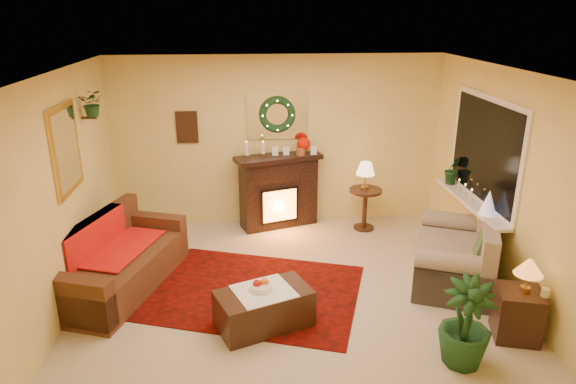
{
  "coord_description": "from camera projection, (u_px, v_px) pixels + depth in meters",
  "views": [
    {
      "loc": [
        -0.5,
        -5.4,
        3.22
      ],
      "look_at": [
        0.0,
        0.35,
        1.15
      ],
      "focal_mm": 32.0,
      "sensor_mm": 36.0,
      "label": 1
    }
  ],
  "objects": [
    {
      "name": "floor",
      "position": [
        291.0,
        291.0,
        6.19
      ],
      "size": [
        5.0,
        5.0,
        0.0
      ],
      "primitive_type": "plane",
      "color": "beige",
      "rests_on": "ground"
    },
    {
      "name": "ceiling",
      "position": [
        291.0,
        72.0,
        5.31
      ],
      "size": [
        5.0,
        5.0,
        0.0
      ],
      "primitive_type": "plane",
      "color": "white",
      "rests_on": "ground"
    },
    {
      "name": "wall_back",
      "position": [
        277.0,
        141.0,
        7.86
      ],
      "size": [
        5.0,
        5.0,
        0.0
      ],
      "primitive_type": "plane",
      "color": "#EFD88C",
      "rests_on": "ground"
    },
    {
      "name": "wall_front",
      "position": [
        320.0,
        295.0,
        3.64
      ],
      "size": [
        5.0,
        5.0,
        0.0
      ],
      "primitive_type": "plane",
      "color": "#EFD88C",
      "rests_on": "ground"
    },
    {
      "name": "wall_left",
      "position": [
        61.0,
        197.0,
        5.55
      ],
      "size": [
        4.5,
        4.5,
        0.0
      ],
      "primitive_type": "plane",
      "color": "#EFD88C",
      "rests_on": "ground"
    },
    {
      "name": "wall_right",
      "position": [
        505.0,
        184.0,
        5.96
      ],
      "size": [
        4.5,
        4.5,
        0.0
      ],
      "primitive_type": "plane",
      "color": "#EFD88C",
      "rests_on": "ground"
    },
    {
      "name": "area_rug",
      "position": [
        254.0,
        292.0,
        6.17
      ],
      "size": [
        2.9,
        2.51,
        0.01
      ],
      "primitive_type": "cube",
      "rotation": [
        0.0,
        0.0,
        -0.32
      ],
      "color": "#640D06",
      "rests_on": "floor"
    },
    {
      "name": "sofa",
      "position": [
        119.0,
        255.0,
        6.15
      ],
      "size": [
        1.45,
        2.13,
        0.84
      ],
      "primitive_type": "cube",
      "rotation": [
        0.0,
        0.0,
        -0.33
      ],
      "color": "brown",
      "rests_on": "floor"
    },
    {
      "name": "red_throw",
      "position": [
        116.0,
        247.0,
        6.3
      ],
      "size": [
        0.73,
        1.19,
        0.02
      ],
      "primitive_type": "cube",
      "color": "#C51002",
      "rests_on": "sofa"
    },
    {
      "name": "fireplace",
      "position": [
        279.0,
        192.0,
        7.92
      ],
      "size": [
        1.22,
        0.7,
        1.07
      ],
      "primitive_type": "cube",
      "rotation": [
        0.0,
        0.0,
        0.31
      ],
      "color": "black",
      "rests_on": "floor"
    },
    {
      "name": "poinsettia",
      "position": [
        304.0,
        144.0,
        7.7
      ],
      "size": [
        0.2,
        0.2,
        0.2
      ],
      "primitive_type": "sphere",
      "color": "#C41100",
      "rests_on": "fireplace"
    },
    {
      "name": "mantel_candle_a",
      "position": [
        247.0,
        149.0,
        7.6
      ],
      "size": [
        0.07,
        0.07,
        0.2
      ],
      "primitive_type": "cylinder",
      "color": "white",
      "rests_on": "fireplace"
    },
    {
      "name": "mantel_candle_b",
      "position": [
        263.0,
        148.0,
        7.64
      ],
      "size": [
        0.06,
        0.06,
        0.18
      ],
      "primitive_type": "cylinder",
      "color": "beige",
      "rests_on": "fireplace"
    },
    {
      "name": "mantel_mirror",
      "position": [
        277.0,
        116.0,
        7.71
      ],
      "size": [
        0.92,
        0.02,
        0.72
      ],
      "primitive_type": "cube",
      "color": "white",
      "rests_on": "wall_back"
    },
    {
      "name": "wreath",
      "position": [
        277.0,
        115.0,
        7.66
      ],
      "size": [
        0.55,
        0.11,
        0.55
      ],
      "primitive_type": "torus",
      "rotation": [
        1.57,
        0.0,
        0.0
      ],
      "color": "#194719",
      "rests_on": "wall_back"
    },
    {
      "name": "wall_art",
      "position": [
        187.0,
        127.0,
        7.65
      ],
      "size": [
        0.32,
        0.03,
        0.48
      ],
      "primitive_type": "cube",
      "color": "#381E11",
      "rests_on": "wall_back"
    },
    {
      "name": "gold_mirror",
      "position": [
        66.0,
        149.0,
        5.68
      ],
      "size": [
        0.03,
        0.84,
        1.0
      ],
      "primitive_type": "cube",
      "color": "gold",
      "rests_on": "wall_left"
    },
    {
      "name": "hanging_plant",
      "position": [
        94.0,
        116.0,
        6.32
      ],
      "size": [
        0.33,
        0.28,
        0.36
      ],
      "primitive_type": "imported",
      "color": "#194719",
      "rests_on": "wall_left"
    },
    {
      "name": "loveseat",
      "position": [
        455.0,
        248.0,
        6.35
      ],
      "size": [
        1.4,
        1.73,
        0.88
      ],
      "primitive_type": "cube",
      "rotation": [
        0.0,
        0.0,
        -0.4
      ],
      "color": "gray",
      "rests_on": "floor"
    },
    {
      "name": "window_frame",
      "position": [
        485.0,
        151.0,
        6.39
      ],
      "size": [
        0.03,
        1.86,
        1.36
      ],
      "primitive_type": "cube",
      "color": "white",
      "rests_on": "wall_right"
    },
    {
      "name": "window_glass",
      "position": [
        484.0,
        151.0,
        6.39
      ],
      "size": [
        0.02,
        1.7,
        1.22
      ],
      "primitive_type": "cube",
      "color": "black",
      "rests_on": "wall_right"
    },
    {
      "name": "window_sill",
      "position": [
        470.0,
        202.0,
        6.61
      ],
      "size": [
        0.22,
        1.86,
        0.04
      ],
      "primitive_type": "cube",
      "color": "white",
      "rests_on": "wall_right"
    },
    {
      "name": "mini_tree",
      "position": [
        489.0,
        203.0,
        6.1
      ],
      "size": [
        0.21,
        0.21,
        0.31
      ],
      "primitive_type": "cone",
      "color": "white",
      "rests_on": "window_sill"
    },
    {
      "name": "sill_plant",
      "position": [
        453.0,
        171.0,
        7.16
      ],
      "size": [
        0.3,
        0.24,
        0.55
      ],
      "primitive_type": "imported",
      "color": "black",
      "rests_on": "window_sill"
    },
    {
      "name": "side_table_round",
      "position": [
        365.0,
        209.0,
        7.85
      ],
      "size": [
        0.63,
        0.63,
        0.64
      ],
      "primitive_type": "cylinder",
      "rotation": [
        0.0,
        0.0,
        -0.32
      ],
      "color": "#381E17",
      "rests_on": "floor"
    },
    {
      "name": "lamp_cream",
      "position": [
        365.0,
        175.0,
        7.66
      ],
      "size": [
        0.28,
        0.28,
        0.43
      ],
      "primitive_type": "cone",
      "color": "#F1C48A",
      "rests_on": "side_table_round"
    },
    {
      "name": "end_table_square",
      "position": [
        517.0,
        314.0,
        5.26
      ],
      "size": [
        0.54,
        0.54,
        0.53
      ],
      "primitive_type": "cube",
      "rotation": [
        0.0,
        0.0,
        -0.28
      ],
      "color": "black",
      "rests_on": "floor"
    },
    {
      "name": "lamp_tiffany",
      "position": [
        528.0,
        273.0,
        5.08
      ],
      "size": [
        0.28,
        0.28,
        0.41
      ],
      "primitive_type": "cone",
      "color": "orange",
      "rests_on": "end_table_square"
    },
    {
      "name": "coffee_table",
      "position": [
        264.0,
        308.0,
        5.46
      ],
      "size": [
        1.11,
        0.86,
        0.41
      ],
      "primitive_type": "cube",
      "rotation": [
        0.0,
        0.0,
        0.38
      ],
      "color": "#372414",
      "rests_on": "floor"
    },
    {
      "name": "fruit_bowl",
      "position": [
        261.0,
        287.0,
        5.41
      ],
      "size": [
        0.24,
        0.24,
        0.06
      ],
      "primitive_type": "cylinder",
      "color": "white",
      "rests_on": "coffee_table"
    },
    {
      "name": "floor_palm",
      "position": [
        466.0,
        322.0,
        4.8
      ],
      "size": [
        1.65,
        1.65,
        2.65
      ],
      "primitive_type": "imported",
      "rotation": [
        0.0,
        0.0,
        -0.12
      ],
      "color": "#14390D",
      "rests_on": "floor"
    }
  ]
}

